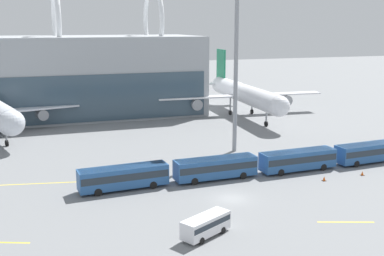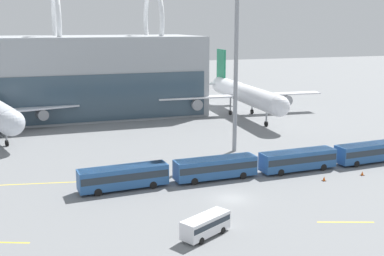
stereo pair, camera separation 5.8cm
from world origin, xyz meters
TOP-DOWN VIEW (x-y plane):
  - ground_plane at (0.00, 0.00)m, footprint 440.00×440.00m
  - airliner_at_gate_far at (25.37, 51.28)m, footprint 40.82×42.65m
  - shuttle_bus_0 at (-11.92, 7.87)m, footprint 11.86×3.46m
  - shuttle_bus_1 at (1.02, 7.79)m, footprint 11.79×3.11m
  - shuttle_bus_2 at (13.96, 7.47)m, footprint 11.81×3.20m
  - shuttle_bus_3 at (26.90, 7.62)m, footprint 11.86×3.47m
  - service_van_foreground at (-6.85, -9.03)m, footprint 5.99×4.43m
  - floodlight_mast at (9.83, 20.98)m, footprint 2.45×2.45m
  - lane_stripe_1 at (-21.73, 13.82)m, footprint 11.54×2.56m
  - lane_stripe_2 at (8.88, -10.79)m, footprint 5.96×2.33m
  - traffic_cone_0 at (14.94, 2.15)m, footprint 0.54×0.54m
  - traffic_cone_1 at (21.55, 2.46)m, footprint 0.54×0.54m

SIDE VIEW (x-z plane):
  - ground_plane at x=0.00m, z-range 0.00..0.00m
  - lane_stripe_1 at x=-21.73m, z-range 0.00..0.01m
  - lane_stripe_2 at x=8.88m, z-range 0.00..0.01m
  - traffic_cone_1 at x=21.55m, z-range -0.01..0.61m
  - traffic_cone_0 at x=14.94m, z-range -0.01..0.63m
  - service_van_foreground at x=-6.85m, z-range 0.20..2.37m
  - shuttle_bus_0 at x=-11.92m, z-range 0.28..3.33m
  - shuttle_bus_1 at x=1.02m, z-range 0.28..3.33m
  - shuttle_bus_2 at x=13.96m, z-range 0.28..3.33m
  - shuttle_bus_3 at x=26.90m, z-range 0.28..3.33m
  - airliner_at_gate_far at x=25.37m, z-range -2.10..12.64m
  - floodlight_mast at x=9.83m, z-range 2.79..32.35m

